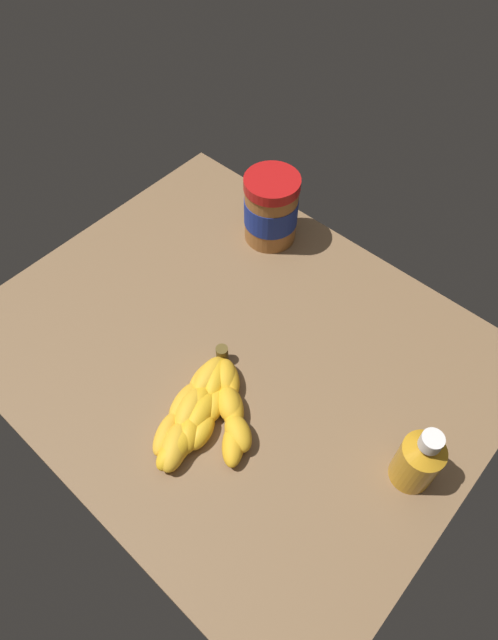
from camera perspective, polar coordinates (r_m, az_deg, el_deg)
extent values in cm
cube|color=brown|center=(90.87, -1.44, -3.53)|extent=(81.55, 65.85, 3.26)
ellipsoid|color=gold|center=(85.38, -4.57, -5.78)|extent=(3.34, 7.30, 2.95)
ellipsoid|color=gold|center=(83.43, -6.91, -8.59)|extent=(4.53, 7.64, 2.95)
ellipsoid|color=gold|center=(81.50, -8.78, -11.83)|extent=(5.58, 7.73, 2.95)
ellipsoid|color=gold|center=(84.65, -4.25, -6.03)|extent=(5.48, 8.42, 3.78)
ellipsoid|color=gold|center=(82.26, -6.24, -9.41)|extent=(6.30, 8.59, 3.78)
ellipsoid|color=gold|center=(80.05, -7.86, -13.18)|extent=(7.00, 8.62, 3.78)
ellipsoid|color=gold|center=(84.91, -3.88, -5.87)|extent=(5.28, 7.17, 3.51)
ellipsoid|color=gold|center=(82.78, -5.30, -8.73)|extent=(5.85, 7.29, 3.51)
ellipsoid|color=gold|center=(80.78, -6.39, -11.86)|extent=(6.33, 7.30, 3.51)
ellipsoid|color=gold|center=(84.40, -3.55, -6.30)|extent=(6.91, 8.66, 3.70)
ellipsoid|color=gold|center=(81.84, -5.18, -9.88)|extent=(5.82, 8.57, 3.70)
ellipsoid|color=gold|center=(79.99, -7.70, -13.31)|extent=(4.53, 8.19, 3.70)
ellipsoid|color=gold|center=(84.90, -2.97, -6.07)|extent=(6.12, 6.70, 3.09)
ellipsoid|color=gold|center=(82.71, -3.68, -8.92)|extent=(5.42, 6.80, 3.09)
ellipsoid|color=gold|center=(80.93, -5.09, -11.74)|extent=(4.51, 6.64, 3.09)
ellipsoid|color=gold|center=(84.59, -2.54, -5.99)|extent=(7.00, 6.90, 3.70)
ellipsoid|color=gold|center=(82.27, -2.11, -8.91)|extent=(7.14, 6.57, 3.70)
ellipsoid|color=gold|center=(80.22, -1.16, -11.91)|extent=(7.15, 6.12, 3.70)
ellipsoid|color=gold|center=(84.66, -2.16, -6.20)|extent=(7.47, 6.68, 3.22)
ellipsoid|color=gold|center=(82.09, -1.69, -9.51)|extent=(7.22, 7.09, 3.22)
ellipsoid|color=gold|center=(79.80, -1.70, -13.06)|extent=(6.85, 7.39, 3.22)
cylinder|color=brown|center=(86.67, -2.68, -3.74)|extent=(2.00, 2.00, 3.00)
cylinder|color=#9E602D|center=(101.83, 2.33, 11.28)|extent=(9.80, 9.80, 11.77)
cylinder|color=navy|center=(101.43, 2.34, 11.53)|extent=(10.00, 10.00, 5.30)
cylinder|color=#B71414|center=(97.26, 2.47, 14.26)|extent=(10.18, 10.18, 2.03)
cylinder|color=orange|center=(79.19, 17.35, -14.27)|extent=(5.95, 5.95, 8.72)
cone|color=orange|center=(74.49, 18.36, -12.74)|extent=(5.95, 5.95, 1.86)
cylinder|color=white|center=(72.73, 18.77, -12.11)|extent=(2.95, 2.95, 2.15)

